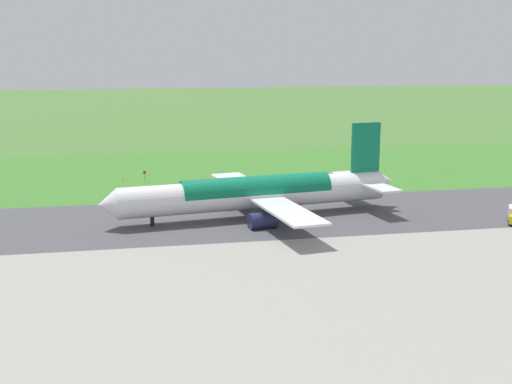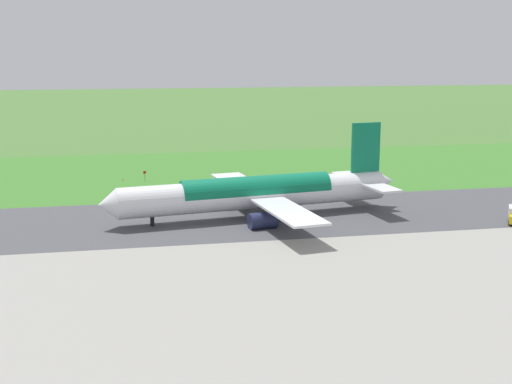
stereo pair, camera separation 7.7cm
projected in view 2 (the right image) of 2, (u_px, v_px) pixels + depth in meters
name	position (u px, v px, depth m)	size (l,w,h in m)	color
ground_plane	(208.00, 219.00, 116.20)	(800.00, 800.00, 0.00)	#477233
runway_asphalt	(208.00, 219.00, 116.20)	(600.00, 30.09, 0.06)	#47474C
apron_concrete	(291.00, 381.00, 59.61)	(440.00, 110.00, 0.05)	gray
grass_verge_foreground	(188.00, 179.00, 152.27)	(600.00, 80.00, 0.04)	#3C782B
airliner_main	(258.00, 193.00, 117.00)	(54.06, 44.41, 15.88)	white
no_stopping_sign	(145.00, 175.00, 149.36)	(0.60, 0.10, 2.34)	slate
traffic_cone_orange	(123.00, 179.00, 150.57)	(0.40, 0.40, 0.55)	orange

